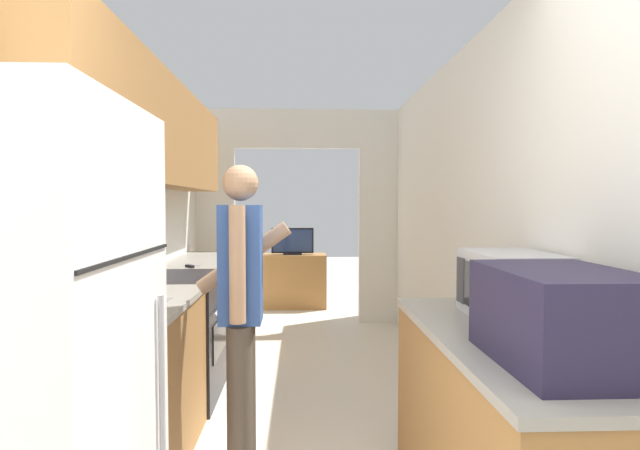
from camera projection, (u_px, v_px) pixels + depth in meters
wall_left at (118, 181)px, 3.17m from camera, size 0.38×7.17×2.50m
wall_right at (503, 231)px, 2.87m from camera, size 0.06×7.17×2.50m
wall_far_with_doorway at (297, 202)px, 5.82m from camera, size 2.75×0.06×2.50m
counter_left at (180, 331)px, 3.77m from camera, size 0.62×3.47×0.89m
counter_right at (509, 443)px, 2.01m from camera, size 0.62×1.54×0.89m
refrigerator at (23, 377)px, 1.56m from camera, size 0.71×0.82×1.73m
range_oven at (176, 336)px, 3.60m from camera, size 0.66×0.77×1.03m
person at (241, 311)px, 2.55m from camera, size 0.51×0.37×1.60m
suitcase at (561, 317)px, 1.61m from camera, size 0.40×0.60×0.31m
microwave at (510, 286)px, 2.24m from camera, size 0.35×0.50×0.30m
tv_cabinet at (293, 281)px, 6.77m from camera, size 0.90×0.42×0.72m
television at (293, 242)px, 6.70m from camera, size 0.57×0.16×0.36m
knife at (191, 266)px, 4.11m from camera, size 0.18×0.31×0.02m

